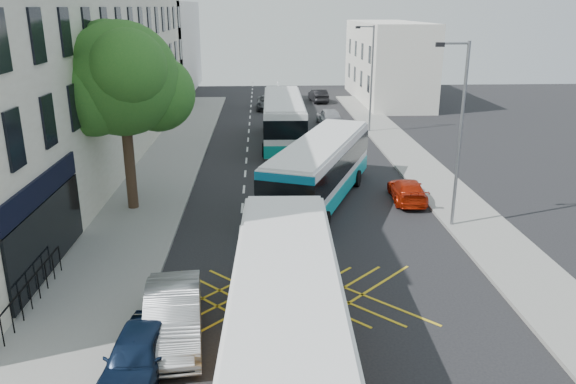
{
  "coord_description": "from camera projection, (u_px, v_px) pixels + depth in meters",
  "views": [
    {
      "loc": [
        -2.2,
        -11.13,
        9.47
      ],
      "look_at": [
        -1.14,
        10.78,
        2.2
      ],
      "focal_mm": 35.0,
      "sensor_mm": 36.0,
      "label": 1
    }
  ],
  "objects": [
    {
      "name": "pavement_left",
      "position": [
        134.0,
        208.0,
        27.44
      ],
      "size": [
        5.0,
        70.0,
        0.15
      ],
      "primitive_type": "cube",
      "color": "gray",
      "rests_on": "ground"
    },
    {
      "name": "pavement_right",
      "position": [
        455.0,
        203.0,
        28.17
      ],
      "size": [
        3.0,
        70.0,
        0.15
      ],
      "primitive_type": "cube",
      "color": "gray",
      "rests_on": "ground"
    },
    {
      "name": "terrace_main",
      "position": [
        66.0,
        53.0,
        34.09
      ],
      "size": [
        8.3,
        45.0,
        13.5
      ],
      "color": "beige",
      "rests_on": "ground"
    },
    {
      "name": "terrace_far",
      "position": [
        156.0,
        48.0,
        63.57
      ],
      "size": [
        8.0,
        20.0,
        10.0
      ],
      "primitive_type": "cube",
      "color": "silver",
      "rests_on": "ground"
    },
    {
      "name": "building_right",
      "position": [
        387.0,
        62.0,
        58.39
      ],
      "size": [
        6.0,
        18.0,
        8.0
      ],
      "primitive_type": "cube",
      "color": "silver",
      "rests_on": "ground"
    },
    {
      "name": "street_tree",
      "position": [
        122.0,
        80.0,
        25.45
      ],
      "size": [
        6.3,
        5.7,
        8.8
      ],
      "color": "#382619",
      "rests_on": "pavement_left"
    },
    {
      "name": "lamp_near",
      "position": [
        459.0,
        127.0,
        23.84
      ],
      "size": [
        1.45,
        0.15,
        8.0
      ],
      "color": "slate",
      "rests_on": "pavement_right"
    },
    {
      "name": "lamp_far",
      "position": [
        370.0,
        73.0,
        42.81
      ],
      "size": [
        1.45,
        0.15,
        8.0
      ],
      "color": "slate",
      "rests_on": "pavement_right"
    },
    {
      "name": "railings",
      "position": [
        30.0,
        293.0,
        17.99
      ],
      "size": [
        0.08,
        5.6,
        1.14
      ],
      "primitive_type": null,
      "color": "black",
      "rests_on": "pavement_left"
    },
    {
      "name": "bus_near",
      "position": [
        286.0,
        329.0,
        14.13
      ],
      "size": [
        3.24,
        11.9,
        3.32
      ],
      "rotation": [
        0.0,
        0.0,
        -0.03
      ],
      "color": "silver",
      "rests_on": "ground"
    },
    {
      "name": "bus_mid",
      "position": [
        320.0,
        170.0,
        28.13
      ],
      "size": [
        6.55,
        11.49,
        3.18
      ],
      "rotation": [
        0.0,
        0.0,
        -0.37
      ],
      "color": "silver",
      "rests_on": "ground"
    },
    {
      "name": "bus_far",
      "position": [
        283.0,
        119.0,
        40.32
      ],
      "size": [
        3.14,
        11.98,
        3.36
      ],
      "rotation": [
        0.0,
        0.0,
        -0.02
      ],
      "color": "silver",
      "rests_on": "ground"
    },
    {
      "name": "parked_car_blue",
      "position": [
        137.0,
        355.0,
        14.95
      ],
      "size": [
        1.74,
        3.87,
        1.29
      ],
      "primitive_type": "imported",
      "rotation": [
        0.0,
        0.0,
        -0.06
      ],
      "color": "#0C1A32",
      "rests_on": "ground"
    },
    {
      "name": "parked_car_silver",
      "position": [
        173.0,
        315.0,
        16.63
      ],
      "size": [
        2.11,
        4.79,
        1.53
      ],
      "primitive_type": "imported",
      "rotation": [
        0.0,
        0.0,
        0.11
      ],
      "color": "#929598",
      "rests_on": "ground"
    },
    {
      "name": "red_hatchback",
      "position": [
        407.0,
        190.0,
        28.58
      ],
      "size": [
        1.84,
        4.01,
        1.14
      ],
      "primitive_type": "imported",
      "rotation": [
        0.0,
        0.0,
        3.08
      ],
      "color": "#A61D07",
      "rests_on": "ground"
    },
    {
      "name": "distant_car_grey",
      "position": [
        268.0,
        102.0,
        54.31
      ],
      "size": [
        2.24,
        4.65,
        1.28
      ],
      "primitive_type": "imported",
      "rotation": [
        0.0,
        0.0,
        -0.03
      ],
      "color": "#3F4246",
      "rests_on": "ground"
    },
    {
      "name": "distant_car_silver",
      "position": [
        329.0,
        116.0,
        46.91
      ],
      "size": [
        2.04,
        4.36,
        1.44
      ],
      "primitive_type": "imported",
      "rotation": [
        0.0,
        0.0,
        3.22
      ],
      "color": "#9A9CA2",
      "rests_on": "ground"
    },
    {
      "name": "distant_car_dark",
      "position": [
        318.0,
        95.0,
        58.36
      ],
      "size": [
        1.87,
        4.21,
        1.34
      ],
      "primitive_type": "imported",
      "rotation": [
        0.0,
        0.0,
        3.25
      ],
      "color": "black",
      "rests_on": "ground"
    }
  ]
}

